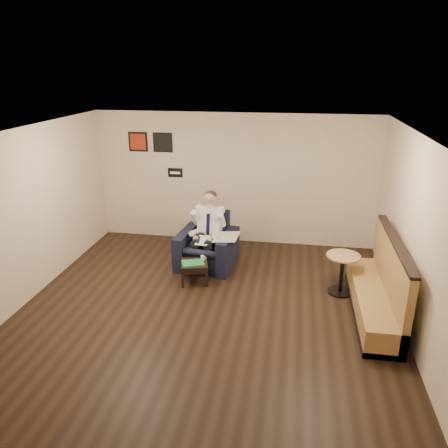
% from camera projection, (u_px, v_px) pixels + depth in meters
% --- Properties ---
extents(ground, '(6.00, 6.00, 0.00)m').
position_uv_depth(ground, '(207.00, 309.00, 7.03)').
color(ground, black).
rests_on(ground, ground).
extents(wall_back, '(6.00, 0.02, 2.80)m').
position_uv_depth(wall_back, '(234.00, 179.00, 9.33)').
color(wall_back, beige).
rests_on(wall_back, ground).
extents(wall_front, '(6.00, 0.02, 2.80)m').
position_uv_depth(wall_front, '(136.00, 349.00, 3.77)').
color(wall_front, beige).
rests_on(wall_front, ground).
extents(wall_left, '(0.02, 6.00, 2.80)m').
position_uv_depth(wall_left, '(23.00, 217.00, 7.02)').
color(wall_left, beige).
rests_on(wall_left, ground).
extents(wall_right, '(0.02, 6.00, 2.80)m').
position_uv_depth(wall_right, '(416.00, 241.00, 6.09)').
color(wall_right, beige).
rests_on(wall_right, ground).
extents(ceiling, '(6.00, 6.00, 0.02)m').
position_uv_depth(ceiling, '(205.00, 134.00, 6.07)').
color(ceiling, white).
rests_on(ceiling, wall_back).
extents(seating_sign, '(0.32, 0.02, 0.20)m').
position_uv_depth(seating_sign, '(175.00, 173.00, 9.48)').
color(seating_sign, black).
rests_on(seating_sign, wall_back).
extents(art_print_left, '(0.42, 0.03, 0.42)m').
position_uv_depth(art_print_left, '(138.00, 142.00, 9.38)').
color(art_print_left, '#AC2D15').
rests_on(art_print_left, wall_back).
extents(art_print_right, '(0.42, 0.03, 0.42)m').
position_uv_depth(art_print_right, '(163.00, 142.00, 9.30)').
color(art_print_right, black).
rests_on(art_print_right, wall_back).
extents(armchair, '(1.15, 1.15, 1.01)m').
position_uv_depth(armchair, '(207.00, 241.00, 8.41)').
color(armchair, black).
rests_on(armchair, ground).
extents(seated_man, '(0.76, 1.06, 1.39)m').
position_uv_depth(seated_man, '(205.00, 235.00, 8.23)').
color(seated_man, white).
rests_on(seated_man, armchair).
extents(lap_papers, '(0.24, 0.34, 0.01)m').
position_uv_depth(lap_papers, '(203.00, 240.00, 8.15)').
color(lap_papers, white).
rests_on(lap_papers, seated_man).
extents(newspaper, '(0.47, 0.57, 0.01)m').
position_uv_depth(newspaper, '(226.00, 237.00, 8.14)').
color(newspaper, silver).
rests_on(newspaper, armchair).
extents(side_table, '(0.57, 0.57, 0.38)m').
position_uv_depth(side_table, '(194.00, 272.00, 7.87)').
color(side_table, black).
rests_on(side_table, ground).
extents(green_folder, '(0.46, 0.40, 0.01)m').
position_uv_depth(green_folder, '(193.00, 263.00, 7.78)').
color(green_folder, green).
rests_on(green_folder, side_table).
extents(coffee_mug, '(0.09, 0.09, 0.08)m').
position_uv_depth(coffee_mug, '(202.00, 258.00, 7.90)').
color(coffee_mug, white).
rests_on(coffee_mug, side_table).
extents(smartphone, '(0.12, 0.07, 0.01)m').
position_uv_depth(smartphone, '(196.00, 259.00, 7.93)').
color(smartphone, black).
rests_on(smartphone, side_table).
extents(banquette, '(0.57, 2.41, 1.23)m').
position_uv_depth(banquette, '(375.00, 278.00, 6.72)').
color(banquette, '#9F763D').
rests_on(banquette, ground).
extents(cafe_table, '(0.59, 0.59, 0.71)m').
position_uv_depth(cafe_table, '(342.00, 274.00, 7.43)').
color(cafe_table, tan).
rests_on(cafe_table, ground).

